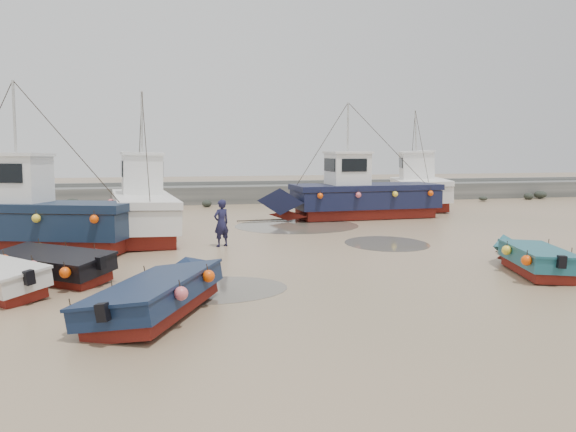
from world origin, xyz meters
name	(u,v)px	position (x,y,z in m)	size (l,w,h in m)	color
ground	(284,269)	(0.00, 0.00, 0.00)	(120.00, 120.00, 0.00)	#9F7E61
seawall	(218,194)	(0.05, 21.99, 0.63)	(60.00, 4.92, 1.50)	slate
puddle_a	(213,289)	(-2.43, -2.14, 0.00)	(4.12, 4.12, 0.01)	#575145
puddle_b	(387,243)	(5.07, 3.80, 0.00)	(3.36, 3.36, 0.01)	#575145
puddle_c	(17,263)	(-8.52, 2.82, 0.00)	(4.25, 4.25, 0.01)	#575145
puddle_d	(297,226)	(2.75, 9.67, 0.00)	(6.18, 6.18, 0.01)	#575145
dinghy_1	(164,289)	(-3.71, -3.96, 0.54)	(3.77, 6.31, 1.43)	maroon
dinghy_2	(532,254)	(7.43, -2.11, 0.56)	(2.45, 5.22, 1.43)	maroon
dinghy_4	(44,261)	(-7.13, 0.15, 0.55)	(5.13, 4.29, 1.43)	maroon
cabin_boat_0	(26,216)	(-8.63, 4.86, 1.35)	(9.60, 4.68, 6.22)	maroon
cabin_boat_1	(141,206)	(-4.62, 7.81, 1.34)	(3.23, 10.05, 6.22)	maroon
cabin_boat_2	(355,194)	(6.55, 11.95, 1.30)	(11.25, 3.62, 6.22)	maroon
cabin_boat_3	(418,186)	(12.54, 16.59, 1.35)	(4.88, 9.90, 6.22)	maroon
person	(222,246)	(-1.50, 4.56, 0.00)	(0.67, 0.44, 1.85)	#191835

